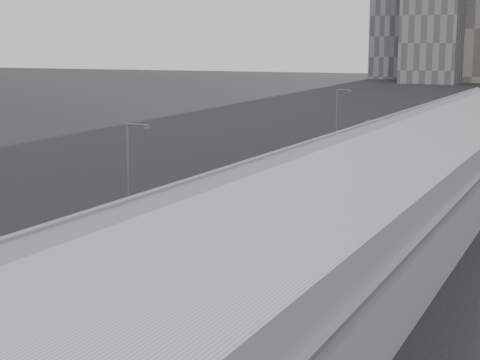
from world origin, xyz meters
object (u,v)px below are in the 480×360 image
Objects in this scene: bus_9 at (447,119)px; street_lamp_near at (131,174)px; bus_6 at (382,148)px; street_lamp_far at (338,116)px; shipping_container at (372,131)px; bus_3 at (233,215)px; bus_10 at (461,112)px; bus_2 at (127,264)px; bus_8 at (429,127)px; suv at (396,127)px; bus_4 at (295,184)px; bus_5 at (356,162)px; bus_7 at (406,137)px.

street_lamp_near is at bearing -92.13° from bus_9.
bus_6 is 1.49× the size of street_lamp_far.
bus_3 is at bearing -88.66° from shipping_container.
bus_2 is at bearing -89.38° from bus_10.
bus_8 is 2.32× the size of suv.
street_lamp_far is (-1.24, 50.84, -0.07)m from street_lamp_near.
shipping_container is at bearing 97.61° from bus_4.
suv is (-6.58, 75.83, -0.81)m from bus_3.
bus_5 is at bearing 92.23° from bus_2.
bus_2 is 11.60m from street_lamp_near.
bus_5 is 1.01× the size of bus_9.
bus_3 is 2.30× the size of suv.
bus_7 is at bearing 89.53° from bus_4.
street_lamp_far reaches higher than bus_6.
street_lamp_near reaches higher than street_lamp_far.
bus_2 is 2.36× the size of suv.
bus_10 is (-0.25, 70.20, -0.02)m from bus_5.
bus_6 is 0.97× the size of bus_7.
bus_6 is 8.87m from street_lamp_far.
bus_8 is 1.01× the size of bus_10.
street_lamp_near is 1.02× the size of street_lamp_far.
bus_7 is at bearing -87.45° from suv.
bus_6 is 13.37m from bus_7.
bus_5 is 18.26m from street_lamp_far.
shipping_container is at bearing -135.03° from bus_8.
street_lamp_far is at bearing -98.77° from bus_9.
bus_7 is 2.00× the size of shipping_container.
bus_4 is 1.60× the size of street_lamp_far.
bus_9 is (0.24, 29.81, -0.01)m from bus_7.
bus_3 is at bearing 40.68° from street_lamp_near.
bus_3 is at bearing -85.45° from bus_7.
street_lamp_near is (-5.80, -4.98, 3.51)m from bus_3.
bus_9 is (0.05, 99.51, -0.03)m from bus_2.
bus_2 is at bearing -89.71° from shipping_container.
bus_10 is at bearing 92.67° from bus_2.
bus_7 is (-0.20, 13.37, 0.04)m from bus_6.
bus_4 is at bearing 93.59° from bus_2.
shipping_container is (-7.05, 76.42, -0.25)m from bus_2.
bus_5 is at bearing 91.39° from bus_3.
bus_3 is at bearing -81.27° from street_lamp_far.
bus_5 is 55.59m from bus_9.
bus_3 reaches higher than suv.
bus_3 is at bearing 93.44° from bus_2.
bus_3 is at bearing -89.17° from bus_4.
bus_10 is 2.29× the size of suv.
bus_3 reaches higher than shipping_container.
bus_5 is (0.81, 16.12, -0.10)m from bus_4.
bus_10 is (0.32, 99.81, 0.00)m from bus_3.
street_lamp_near is 80.94m from suv.
shipping_container is at bearing 89.41° from street_lamp_far.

